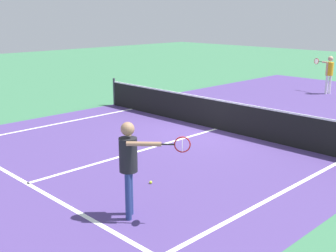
{
  "coord_description": "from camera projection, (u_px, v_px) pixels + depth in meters",
  "views": [
    {
      "loc": [
        8.3,
        -10.36,
        3.55
      ],
      "look_at": [
        1.38,
        -3.5,
        1.0
      ],
      "focal_mm": 46.36,
      "sensor_mm": 36.0,
      "label": 1
    }
  ],
  "objects": [
    {
      "name": "court_surface_inbounds",
      "position": [
        216.0,
        129.0,
        13.65
      ],
      "size": [
        10.62,
        24.4,
        0.0
      ],
      "primitive_type": "cube",
      "color": "#4C387A",
      "rests_on": "ground_plane"
    },
    {
      "name": "line_service_near",
      "position": [
        27.0,
        183.0,
        9.29
      ],
      "size": [
        8.22,
        0.1,
        0.01
      ],
      "primitive_type": "cube",
      "color": "white",
      "rests_on": "ground_plane"
    },
    {
      "name": "line_center_service",
      "position": [
        140.0,
        151.0,
        11.47
      ],
      "size": [
        0.1,
        6.4,
        0.01
      ],
      "primitive_type": "cube",
      "color": "white",
      "rests_on": "ground_plane"
    },
    {
      "name": "player_near",
      "position": [
        130.0,
        159.0,
        7.5
      ],
      "size": [
        1.09,
        0.76,
        1.75
      ],
      "color": "navy",
      "rests_on": "ground_plane"
    },
    {
      "name": "line_sideline_right",
      "position": [
        180.0,
        247.0,
        6.78
      ],
      "size": [
        0.1,
        11.89,
        0.01
      ],
      "primitive_type": "cube",
      "color": "white",
      "rests_on": "ground_plane"
    },
    {
      "name": "net",
      "position": [
        217.0,
        114.0,
        13.53
      ],
      "size": [
        10.43,
        0.09,
        1.07
      ],
      "color": "#33383D",
      "rests_on": "ground_plane"
    },
    {
      "name": "player_far",
      "position": [
        329.0,
        70.0,
        19.35
      ],
      "size": [
        1.15,
        0.72,
        1.69
      ],
      "color": "white",
      "rests_on": "ground_plane"
    },
    {
      "name": "ground_plane",
      "position": [
        216.0,
        129.0,
        13.65
      ],
      "size": [
        60.0,
        60.0,
        0.0
      ],
      "primitive_type": "plane",
      "color": "#38724C"
    },
    {
      "name": "tennis_ball_mid_court",
      "position": [
        151.0,
        182.0,
        9.28
      ],
      "size": [
        0.07,
        0.07,
        0.07
      ],
      "primitive_type": "sphere",
      "color": "#CCE033",
      "rests_on": "ground_plane"
    }
  ]
}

